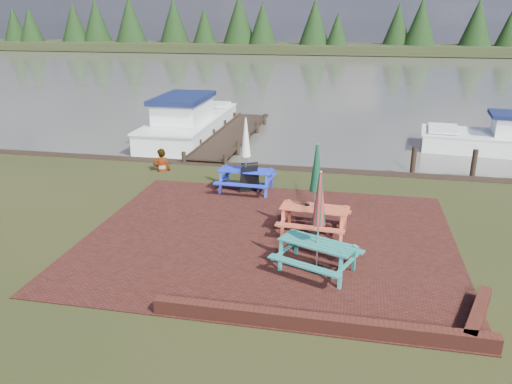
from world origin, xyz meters
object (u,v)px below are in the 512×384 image
Objects in this scene: jetty at (232,135)px; picnic_table_blue at (246,166)px; chalkboard at (250,178)px; boat_near at (511,140)px; person at (161,149)px; boat_jetty at (189,124)px; picnic_table_teal at (318,238)px; picnic_table_red at (315,203)px.

picnic_table_blue is at bearing -72.57° from jetty.
boat_near reaches higher than chalkboard.
chalkboard is 0.54× the size of person.
boat_jetty is at bearing 171.39° from jetty.
boat_near reaches higher than jetty.
picnic_table_teal is at bearing -60.90° from boat_jetty.
picnic_table_blue is at bearing 135.27° from person.
picnic_table_blue reaches higher than boat_near.
boat_near is 14.19m from person.
picnic_table_teal is at bearing -58.74° from picnic_table_blue.
jetty is (-4.56, 9.75, -0.70)m from picnic_table_red.
jetty is at bearing 120.23° from picnic_table_red.
jetty is at bearing 97.95° from boat_near.
picnic_table_teal is 0.29× the size of boat_jetty.
picnic_table_teal is 0.32× the size of boat_near.
person is (-1.19, -5.50, 0.70)m from jetty.
picnic_table_red reaches higher than chalkboard.
boat_near is at bearing 59.70° from picnic_table_red.
picnic_table_red reaches higher than boat_near.
picnic_table_blue is at bearing 149.45° from chalkboard.
chalkboard is at bearing -59.56° from boat_jetty.
picnic_table_blue is 1.43× the size of person.
person is (-5.99, 6.21, 0.02)m from picnic_table_teal.
picnic_table_blue is (-2.37, 2.77, -0.01)m from picnic_table_red.
picnic_table_blue is 12.03m from boat_near.
picnic_table_blue is 2.66× the size of chalkboard.
picnic_table_red is at bearing -57.22° from boat_jetty.
picnic_table_teal reaches higher than person.
jetty is at bearing -9.44° from boat_jetty.
boat_jetty is at bearing -102.00° from person.
boat_jetty reaches higher than jetty.
picnic_table_red reaches higher than jetty.
chalkboard is at bearing 134.34° from picnic_table_red.
boat_near is (7.17, 10.08, -0.47)m from picnic_table_red.
picnic_table_red is 0.34× the size of boat_near.
person is at bearing -102.20° from jetty.
picnic_table_teal is at bearing 112.79° from person.
jetty is at bearing 109.84° from picnic_table_blue.
picnic_table_teal reaches higher than jetty.
picnic_table_blue is 7.35m from jetty.
jetty is at bearing 77.72° from chalkboard.
chalkboard is 0.11× the size of boat_jetty.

